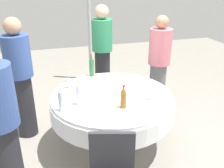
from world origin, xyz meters
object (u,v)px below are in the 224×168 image
at_px(wine_glass_right, 81,82).
at_px(plate_rear, 103,95).
at_px(bottle_amber_left, 123,97).
at_px(person_north, 102,53).
at_px(dining_table, 112,105).
at_px(person_left, 159,63).
at_px(bottle_green_front, 92,66).
at_px(person_front, 1,128).
at_px(person_near, 20,78).
at_px(plate_mid, 131,84).
at_px(plate_outer, 150,99).
at_px(bottle_clear_near, 61,99).
at_px(wine_glass_north, 68,82).
at_px(bottle_clear_north, 79,93).

xyz_separation_m(wine_glass_right, plate_rear, (0.23, -0.24, -0.10)).
xyz_separation_m(bottle_amber_left, person_north, (0.17, 1.66, 0.01)).
bearing_deg(dining_table, person_left, 36.94).
height_order(bottle_green_front, wine_glass_right, bottle_green_front).
distance_m(dining_table, person_front, 1.36).
bearing_deg(person_near, plate_mid, -76.56).
height_order(plate_outer, person_left, person_left).
bearing_deg(person_left, bottle_clear_near, -95.93).
relative_size(dining_table, plate_outer, 6.02).
height_order(wine_glass_right, person_north, person_north).
xyz_separation_m(dining_table, wine_glass_right, (-0.34, 0.24, 0.26)).
bearing_deg(person_left, wine_glass_north, -112.07).
distance_m(plate_rear, person_front, 1.23).
height_order(bottle_green_front, person_front, person_front).
xyz_separation_m(wine_glass_right, person_front, (-0.84, -0.86, 0.02)).
relative_size(plate_mid, plate_outer, 1.02).
relative_size(dining_table, person_front, 0.92).
bearing_deg(person_left, bottle_amber_left, -78.19).
distance_m(plate_mid, person_front, 1.72).
height_order(bottle_amber_left, wine_glass_right, bottle_amber_left).
relative_size(wine_glass_right, plate_outer, 0.62).
bearing_deg(bottle_clear_near, bottle_amber_left, -9.71).
height_order(plate_rear, plate_outer, plate_outer).
height_order(plate_rear, person_near, person_near).
xyz_separation_m(person_front, person_north, (1.38, 1.93, 0.01)).
bearing_deg(wine_glass_north, person_near, 158.91).
height_order(person_left, person_north, person_north).
distance_m(bottle_clear_near, person_left, 1.87).
bearing_deg(plate_outer, plate_rear, 153.92).
bearing_deg(person_north, plate_mid, -75.26).
height_order(plate_mid, person_near, person_near).
height_order(person_front, person_north, person_north).
relative_size(dining_table, plate_mid, 5.89).
relative_size(bottle_clear_north, plate_rear, 1.27).
distance_m(bottle_clear_north, plate_mid, 0.83).
bearing_deg(person_front, bottle_clear_near, -82.64).
bearing_deg(person_near, bottle_green_front, -56.35).
bearing_deg(person_front, bottle_clear_north, -85.36).
bearing_deg(plate_outer, wine_glass_north, 146.03).
xyz_separation_m(dining_table, person_front, (-1.18, -0.62, 0.27)).
bearing_deg(person_north, bottle_clear_near, -109.44).
relative_size(bottle_clear_near, person_left, 0.20).
bearing_deg(person_north, person_left, -28.30).
bearing_deg(bottle_amber_left, dining_table, 95.42).
distance_m(wine_glass_north, person_front, 1.18).
bearing_deg(person_near, wine_glass_north, -83.21).
xyz_separation_m(bottle_green_front, wine_glass_right, (-0.23, -0.42, -0.04)).
xyz_separation_m(bottle_clear_north, wine_glass_north, (-0.07, 0.48, -0.05)).
height_order(bottle_clear_near, plate_outer, bottle_clear_near).
distance_m(bottle_green_front, person_near, 0.97).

